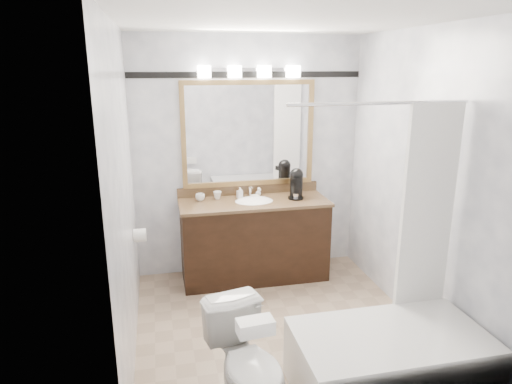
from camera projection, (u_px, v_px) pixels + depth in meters
room at (281, 189)px, 3.61m from camera, size 2.42×2.62×2.52m
vanity at (254, 238)px, 4.79m from camera, size 1.53×0.58×0.97m
mirror at (249, 134)px, 4.75m from camera, size 1.40×0.04×1.10m
vanity_light_bar at (249, 71)px, 4.53m from camera, size 1.02×0.14×0.12m
accent_stripe at (248, 75)px, 4.60m from camera, size 2.40×0.01×0.06m
bathtub at (391, 353)px, 3.14m from camera, size 1.30×0.75×1.96m
tp_roll at (140, 235)px, 4.15m from camera, size 0.11×0.12×0.12m
toilet at (249, 365)px, 2.89m from camera, size 0.55×0.77×0.72m
tissue_box at (255, 327)px, 2.60m from camera, size 0.22×0.13×0.09m
coffee_maker at (296, 183)px, 4.75m from camera, size 0.17×0.20×0.31m
cup_left at (200, 197)px, 4.67m from camera, size 0.10×0.10×0.07m
cup_right at (217, 195)px, 4.74m from camera, size 0.10×0.10×0.08m
soap_bottle_a at (240, 193)px, 4.76m from camera, size 0.06×0.07×0.11m
soap_bottle_b at (258, 192)px, 4.85m from camera, size 0.07×0.07×0.07m
soap_bar at (255, 196)px, 4.79m from camera, size 0.09×0.06×0.03m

